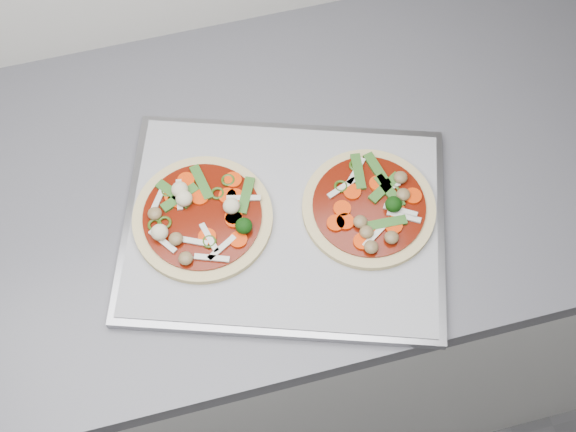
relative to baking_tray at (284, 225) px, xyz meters
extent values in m
cube|color=silver|center=(-0.20, 0.08, -0.48)|extent=(3.60, 0.60, 0.86)
cube|color=#57565D|center=(-0.20, 0.08, -0.03)|extent=(3.60, 0.60, 0.04)
cube|color=gray|center=(0.00, 0.00, 0.00)|extent=(0.53, 0.46, 0.01)
cube|color=#97979D|center=(0.00, 0.00, 0.01)|extent=(0.51, 0.43, 0.00)
cylinder|color=#D1BE83|center=(-0.11, 0.03, 0.01)|extent=(0.27, 0.27, 0.01)
cylinder|color=maroon|center=(-0.11, 0.03, 0.02)|extent=(0.23, 0.23, 0.00)
cylinder|color=#FF3A00|center=(-0.14, 0.06, 0.03)|extent=(0.03, 0.03, 0.00)
ellipsoid|color=beige|center=(-0.07, 0.03, 0.03)|extent=(0.03, 0.03, 0.02)
torus|color=#2C4710|center=(-0.11, -0.01, 0.03)|extent=(0.03, 0.03, 0.00)
ellipsoid|color=beige|center=(-0.13, 0.06, 0.03)|extent=(0.03, 0.03, 0.02)
torus|color=#2C4710|center=(-0.15, 0.08, 0.03)|extent=(0.02, 0.02, 0.00)
cylinder|color=#FF3A00|center=(-0.07, -0.02, 0.03)|extent=(0.03, 0.03, 0.00)
cylinder|color=#FF3A00|center=(-0.11, 0.06, 0.03)|extent=(0.03, 0.03, 0.00)
ellipsoid|color=beige|center=(-0.13, 0.07, 0.03)|extent=(0.03, 0.03, 0.02)
cube|color=beige|center=(-0.05, 0.04, 0.03)|extent=(0.05, 0.02, 0.00)
cylinder|color=#FF3A00|center=(-0.07, 0.02, 0.03)|extent=(0.04, 0.04, 0.00)
cube|color=beige|center=(-0.16, 0.07, 0.03)|extent=(0.03, 0.04, 0.00)
cube|color=#396725|center=(-0.14, 0.07, 0.03)|extent=(0.05, 0.05, 0.00)
torus|color=#2C4710|center=(-0.08, 0.06, 0.03)|extent=(0.02, 0.02, 0.00)
cube|color=#396725|center=(-0.04, 0.05, 0.03)|extent=(0.04, 0.06, 0.00)
cube|color=beige|center=(-0.11, -0.01, 0.03)|extent=(0.02, 0.05, 0.00)
torus|color=#2C4710|center=(-0.06, 0.08, 0.03)|extent=(0.03, 0.03, 0.00)
cylinder|color=#FF3A00|center=(-0.06, 0.08, 0.03)|extent=(0.03, 0.03, 0.00)
ellipsoid|color=brown|center=(-0.15, 0.00, 0.03)|extent=(0.03, 0.03, 0.01)
torus|color=#2C4710|center=(-0.16, 0.03, 0.03)|extent=(0.02, 0.02, 0.00)
ellipsoid|color=#0F380B|center=(-0.06, 0.00, 0.03)|extent=(0.03, 0.03, 0.02)
cylinder|color=#FF3A00|center=(-0.06, 0.05, 0.03)|extent=(0.03, 0.03, 0.00)
cube|color=beige|center=(-0.17, 0.00, 0.03)|extent=(0.03, 0.04, 0.00)
cylinder|color=#FF3A00|center=(-0.07, 0.05, 0.03)|extent=(0.03, 0.03, 0.00)
cube|color=beige|center=(-0.09, -0.03, 0.03)|extent=(0.05, 0.03, 0.00)
cylinder|color=#FF3A00|center=(-0.12, 0.09, 0.03)|extent=(0.03, 0.03, 0.00)
cylinder|color=#FF3A00|center=(-0.14, 0.07, 0.03)|extent=(0.03, 0.03, 0.00)
cube|color=beige|center=(-0.13, 0.00, 0.03)|extent=(0.05, 0.03, 0.00)
ellipsoid|color=brown|center=(-0.14, -0.03, 0.03)|extent=(0.03, 0.03, 0.01)
ellipsoid|color=brown|center=(-0.17, 0.05, 0.03)|extent=(0.03, 0.03, 0.01)
torus|color=#2C4710|center=(-0.18, 0.03, 0.03)|extent=(0.03, 0.03, 0.00)
cube|color=beige|center=(-0.13, 0.07, 0.03)|extent=(0.01, 0.05, 0.00)
cylinder|color=#FF3A00|center=(-0.07, 0.01, 0.03)|extent=(0.04, 0.04, 0.00)
cube|color=beige|center=(-0.11, -0.04, 0.03)|extent=(0.05, 0.02, 0.00)
cube|color=#396725|center=(-0.10, 0.08, 0.03)|extent=(0.02, 0.06, 0.00)
cube|color=#396725|center=(-0.13, 0.07, 0.03)|extent=(0.06, 0.04, 0.00)
ellipsoid|color=beige|center=(-0.17, 0.02, 0.03)|extent=(0.03, 0.03, 0.02)
cylinder|color=#FF3A00|center=(-0.11, 0.00, 0.03)|extent=(0.03, 0.03, 0.00)
cylinder|color=#D1BE83|center=(0.12, -0.01, 0.01)|extent=(0.20, 0.20, 0.01)
cylinder|color=maroon|center=(0.12, -0.01, 0.02)|extent=(0.17, 0.17, 0.00)
torus|color=#2C4710|center=(0.12, 0.05, 0.03)|extent=(0.02, 0.02, 0.00)
cylinder|color=#FF3A00|center=(0.10, 0.01, 0.03)|extent=(0.03, 0.03, 0.00)
cylinder|color=#FF3A00|center=(0.11, -0.05, 0.03)|extent=(0.03, 0.03, 0.00)
cube|color=beige|center=(0.09, 0.02, 0.03)|extent=(0.05, 0.03, 0.00)
cube|color=beige|center=(0.11, -0.06, 0.03)|extent=(0.04, 0.03, 0.00)
ellipsoid|color=brown|center=(0.10, -0.05, 0.03)|extent=(0.03, 0.03, 0.01)
cube|color=beige|center=(0.16, -0.04, 0.03)|extent=(0.05, 0.03, 0.00)
ellipsoid|color=#0F380B|center=(0.15, -0.02, 0.03)|extent=(0.03, 0.03, 0.02)
torus|color=#2C4710|center=(0.16, 0.00, 0.03)|extent=(0.02, 0.02, 0.00)
cube|color=#396725|center=(0.12, 0.04, 0.03)|extent=(0.02, 0.06, 0.00)
cube|color=#396725|center=(0.15, 0.00, 0.03)|extent=(0.03, 0.06, 0.00)
ellipsoid|color=brown|center=(0.10, -0.08, 0.03)|extent=(0.03, 0.03, 0.01)
cylinder|color=#FF3A00|center=(0.07, -0.03, 0.03)|extent=(0.03, 0.03, 0.00)
cube|color=#396725|center=(0.15, 0.04, 0.03)|extent=(0.03, 0.06, 0.00)
cube|color=beige|center=(0.15, 0.00, 0.03)|extent=(0.05, 0.02, 0.00)
cylinder|color=#FF3A00|center=(0.08, -0.01, 0.03)|extent=(0.03, 0.03, 0.00)
cylinder|color=#FF3A00|center=(0.15, -0.03, 0.03)|extent=(0.03, 0.03, 0.00)
cylinder|color=#FF3A00|center=(0.18, -0.01, 0.03)|extent=(0.03, 0.03, 0.00)
torus|color=#2C4710|center=(0.09, 0.03, 0.03)|extent=(0.03, 0.03, 0.00)
cylinder|color=#FF3A00|center=(0.14, -0.05, 0.03)|extent=(0.03, 0.03, 0.00)
cube|color=beige|center=(0.12, 0.05, 0.03)|extent=(0.04, 0.04, 0.00)
ellipsoid|color=brown|center=(0.17, -0.01, 0.03)|extent=(0.02, 0.02, 0.01)
cylinder|color=#FF3A00|center=(0.14, 0.02, 0.03)|extent=(0.03, 0.03, 0.00)
cube|color=beige|center=(0.16, -0.03, 0.03)|extent=(0.04, 0.03, 0.00)
cube|color=#396725|center=(0.13, -0.04, 0.03)|extent=(0.06, 0.02, 0.00)
ellipsoid|color=brown|center=(0.10, -0.04, 0.03)|extent=(0.03, 0.03, 0.01)
ellipsoid|color=brown|center=(0.17, 0.02, 0.03)|extent=(0.02, 0.02, 0.01)
cube|color=#396725|center=(0.15, 0.01, 0.03)|extent=(0.06, 0.04, 0.00)
cylinder|color=#FF3A00|center=(0.08, -0.03, 0.03)|extent=(0.03, 0.03, 0.00)
ellipsoid|color=brown|center=(0.13, -0.07, 0.03)|extent=(0.03, 0.03, 0.01)
cylinder|color=#FF3A00|center=(0.09, -0.06, 0.03)|extent=(0.03, 0.03, 0.00)
camera|label=1|loc=(-0.12, -0.49, 1.01)|focal=50.00mm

